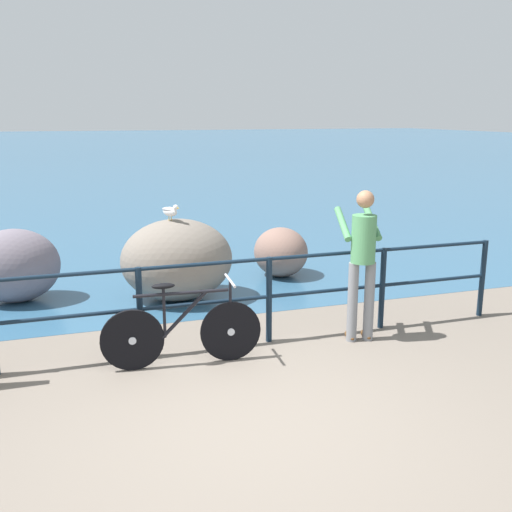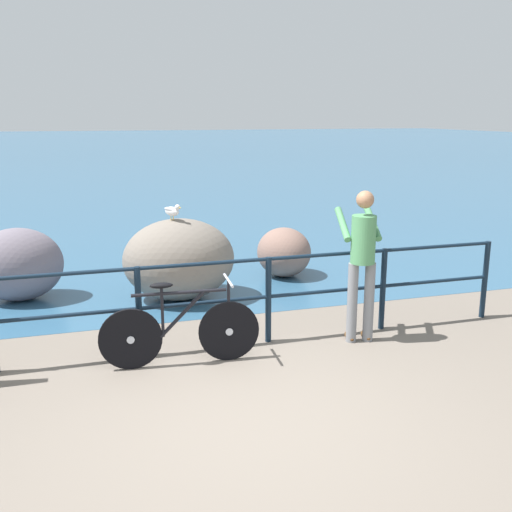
{
  "view_description": "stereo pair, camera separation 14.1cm",
  "coord_description": "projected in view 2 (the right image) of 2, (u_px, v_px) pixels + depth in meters",
  "views": [
    {
      "loc": [
        -1.41,
        -4.43,
        2.61
      ],
      "look_at": [
        0.71,
        2.1,
        0.94
      ],
      "focal_mm": 41.21,
      "sensor_mm": 36.0,
      "label": 1
    },
    {
      "loc": [
        -1.27,
        -4.48,
        2.61
      ],
      "look_at": [
        0.71,
        2.1,
        0.94
      ],
      "focal_mm": 41.21,
      "sensor_mm": 36.0,
      "label": 2
    }
  ],
  "objects": [
    {
      "name": "breakwater_boulder_left",
      "position": [
        18.0,
        265.0,
        8.33
      ],
      "size": [
        1.24,
        0.95,
        1.05
      ],
      "color": "slate",
      "rests_on": "ground"
    },
    {
      "name": "promenade_railing",
      "position": [
        206.0,
        295.0,
        6.56
      ],
      "size": [
        7.48,
        0.07,
        1.02
      ],
      "color": "black",
      "rests_on": "ground_plane"
    },
    {
      "name": "ground_plane",
      "position": [
        112.0,
        181.0,
        23.76
      ],
      "size": [
        120.0,
        120.0,
        0.1
      ],
      "primitive_type": "cube",
      "color": "#6B6056"
    },
    {
      "name": "breakwater_boulder_main",
      "position": [
        179.0,
        259.0,
        8.39
      ],
      "size": [
        1.59,
        1.33,
        1.17
      ],
      "color": "slate",
      "rests_on": "ground"
    },
    {
      "name": "seagull",
      "position": [
        172.0,
        210.0,
        8.13
      ],
      "size": [
        0.24,
        0.32,
        0.23
      ],
      "rotation": [
        0.0,
        0.0,
        5.29
      ],
      "color": "gold",
      "rests_on": "breakwater_boulder_main"
    },
    {
      "name": "breakwater_boulder_right",
      "position": [
        284.0,
        252.0,
        9.62
      ],
      "size": [
        0.87,
        0.96,
        0.81
      ],
      "color": "#806256",
      "rests_on": "ground"
    },
    {
      "name": "sea_surface",
      "position": [
        92.0,
        145.0,
        49.48
      ],
      "size": [
        120.0,
        90.0,
        0.01
      ],
      "primitive_type": "cube",
      "color": "#2D5675",
      "rests_on": "ground_plane"
    },
    {
      "name": "person_at_railing",
      "position": [
        362.0,
        259.0,
        6.72
      ],
      "size": [
        0.52,
        0.67,
        1.78
      ],
      "rotation": [
        0.0,
        0.0,
        1.4
      ],
      "color": "slate",
      "rests_on": "ground_plane"
    },
    {
      "name": "bicycle",
      "position": [
        181.0,
        330.0,
        6.2
      ],
      "size": [
        1.7,
        0.48,
        0.92
      ],
      "rotation": [
        0.0,
        0.0,
        -0.07
      ],
      "color": "black",
      "rests_on": "ground_plane"
    }
  ]
}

